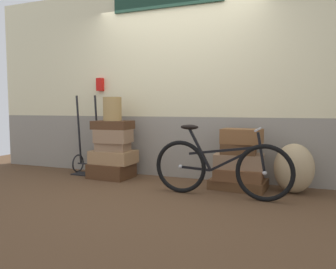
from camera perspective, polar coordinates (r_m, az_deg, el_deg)
ground at (r=4.13m, az=-1.98°, el=-10.05°), size 8.49×5.20×0.06m
station_building at (r=4.80m, az=2.08°, el=9.43°), size 6.49×0.74×2.82m
suitcase_0 at (r=4.83m, az=-9.99°, el=-6.29°), size 0.61×0.51×0.21m
suitcase_1 at (r=4.80m, az=-9.65°, el=-3.92°), size 0.63×0.46×0.19m
suitcase_2 at (r=4.76m, az=-9.71°, el=-2.12°), size 0.48×0.38×0.12m
suitcase_3 at (r=4.72m, az=-9.65°, el=-0.27°), size 0.51×0.37×0.19m
suitcase_4 at (r=4.75m, az=-9.77°, el=1.68°), size 0.55×0.40×0.12m
suitcase_5 at (r=4.23m, az=12.38°, el=-8.54°), size 0.72×0.52×0.12m
suitcase_6 at (r=4.17m, az=12.44°, el=-6.88°), size 0.59×0.40×0.14m
suitcase_7 at (r=4.17m, az=12.50°, el=-4.60°), size 0.61×0.39×0.18m
suitcase_8 at (r=4.12m, az=12.41°, el=-2.50°), size 0.43×0.29×0.13m
suitcase_9 at (r=4.10m, az=12.96°, el=-0.31°), size 0.51×0.36×0.19m
wicker_basket at (r=4.73m, az=-9.85°, el=4.49°), size 0.27×0.27×0.34m
luggage_trolley at (r=5.18m, az=-14.08°, el=-3.68°), size 0.42×0.36×1.22m
burlap_sack at (r=4.17m, az=21.45°, el=-5.60°), size 0.47×0.40×0.60m
bicycle at (r=3.75m, az=9.20°, el=-5.80°), size 1.61×0.46×0.83m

